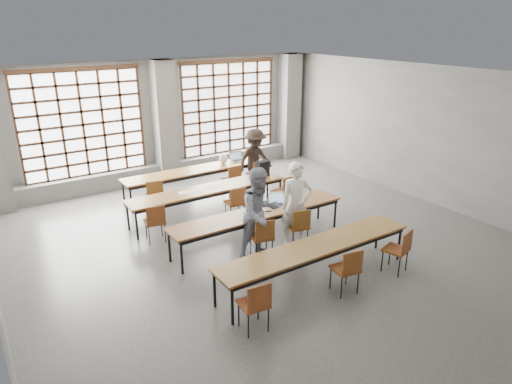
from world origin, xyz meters
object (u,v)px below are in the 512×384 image
chair_mid_left (155,219)px  chair_mid_centre (236,200)px  chair_front_left (263,234)px  chair_back_mid (233,177)px  chair_near_mid (348,267)px  desk_row_a (196,172)px  mouse (295,202)px  desk_row_d (316,249)px  student_male (296,205)px  laptop_front (278,202)px  student_back (255,160)px  laptop_back (236,158)px  student_female (260,213)px  desk_row_b (209,191)px  backpack (263,169)px  green_box (255,209)px  chair_near_right (400,247)px  chair_near_left (256,302)px  plastic_bag (223,159)px  chair_back_right (257,172)px  chair_front_right (299,224)px  phone (268,211)px  red_pouch (253,301)px  chair_back_left (155,193)px  desk_row_c (259,214)px

chair_mid_left → chair_mid_centre: 2.00m
chair_front_left → chair_back_mid: bearing=68.9°
chair_back_mid → chair_near_mid: 5.28m
desk_row_a → mouse: bearing=-77.3°
desk_row_d → chair_near_mid: bearing=-73.3°
student_male → laptop_front: student_male is taller
student_back → mouse: size_ratio=17.73×
mouse → laptop_back: bearing=80.3°
student_male → student_female: (-0.90, 0.00, 0.02)m
chair_mid_centre → student_female: bearing=-105.5°
desk_row_b → laptop_front: (0.77, -1.76, 0.13)m
chair_mid_centre → backpack: (1.21, 0.68, 0.39)m
desk_row_b → chair_back_mid: chair_back_mid is taller
desk_row_b → laptop_back: 2.39m
chair_near_mid → green_box: (-0.25, 2.55, 0.24)m
student_male → chair_front_left: bearing=-154.1°
chair_near_mid → chair_near_right: (1.33, 0.00, 0.00)m
chair_near_left → student_male: bearing=40.7°
chair_near_left → student_back: 6.40m
student_female → plastic_bag: bearing=67.9°
chair_back_right → backpack: (-0.39, -0.83, 0.39)m
green_box → chair_front_right: bearing=-48.1°
phone → student_male: bearing=-43.6°
desk_row_a → chair_back_mid: (0.80, -0.63, -0.13)m
chair_mid_centre → student_female: (-0.48, -1.74, 0.40)m
phone → red_pouch: 2.97m
student_male → plastic_bag: bearing=100.9°
chair_mid_left → chair_mid_centre: bearing=-0.0°
chair_back_left → red_pouch: size_ratio=4.40×
chair_back_mid → chair_back_left: bearing=179.9°
desk_row_b → phone: bearing=-78.8°
student_back → plastic_bag: 0.89m
desk_row_a → mouse: 3.48m
phone → chair_front_left: bearing=-133.4°
desk_row_b → student_male: (0.81, -2.37, 0.25)m
backpack → red_pouch: size_ratio=2.00×
desk_row_b → chair_front_right: (0.79, -2.49, -0.13)m
chair_back_right → green_box: size_ratio=3.52×
chair_near_mid → student_back: size_ratio=0.51×
chair_near_mid → chair_back_left: bearing=105.3°
chair_back_mid → mouse: bearing=-90.7°
chair_back_right → student_back: size_ratio=0.51×
backpack → student_male: bearing=-110.6°
plastic_bag → chair_mid_centre: bearing=-112.4°
chair_near_right → student_back: 5.37m
chair_mid_centre → red_pouch: 4.09m
green_box → student_male: bearing=-41.7°
student_male → laptop_front: size_ratio=4.30×
desk_row_c → student_male: bearing=-39.8°
desk_row_b → plastic_bag: size_ratio=13.99×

